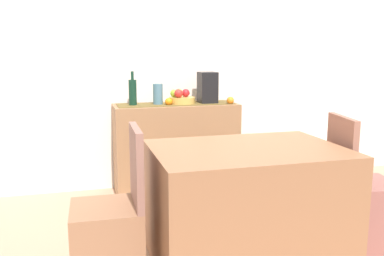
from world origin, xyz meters
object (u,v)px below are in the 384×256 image
object	(u,v)px
fruit_bowl	(182,100)
chair_by_corner	(361,208)
dining_table	(246,205)
ceramic_vase	(158,94)
chair_near_window	(110,236)
coffee_maker	(207,88)
sideboard_console	(176,148)
wine_bottle	(133,92)

from	to	relation	value
fruit_bowl	chair_by_corner	world-z (taller)	same
dining_table	ceramic_vase	bearing A→B (deg)	100.84
fruit_bowl	dining_table	bearing A→B (deg)	-88.00
ceramic_vase	chair_by_corner	bearing A→B (deg)	-52.29
chair_near_window	ceramic_vase	bearing A→B (deg)	68.77
coffee_maker	dining_table	xyz separation A→B (m)	(-0.20, -1.46, -0.61)
coffee_maker	dining_table	world-z (taller)	coffee_maker
chair_by_corner	sideboard_console	bearing A→B (deg)	123.36
coffee_maker	ceramic_vase	xyz separation A→B (m)	(-0.47, 0.00, -0.05)
sideboard_console	dining_table	xyz separation A→B (m)	(0.11, -1.46, -0.05)
coffee_maker	chair_by_corner	size ratio (longest dim) A/B	0.33
dining_table	wine_bottle	bearing A→B (deg)	109.25
wine_bottle	fruit_bowl	bearing A→B (deg)	0.00
chair_near_window	chair_by_corner	distance (m)	1.69
sideboard_console	wine_bottle	distance (m)	0.67
chair_near_window	sideboard_console	bearing A→B (deg)	63.29
chair_near_window	chair_by_corner	bearing A→B (deg)	0.12
fruit_bowl	coffee_maker	world-z (taller)	coffee_maker
fruit_bowl	dining_table	size ratio (longest dim) A/B	0.21
fruit_bowl	chair_near_window	world-z (taller)	same
sideboard_console	ceramic_vase	xyz separation A→B (m)	(-0.17, 0.00, 0.51)
wine_bottle	dining_table	size ratio (longest dim) A/B	0.26
dining_table	coffee_maker	bearing A→B (deg)	82.36
chair_by_corner	wine_bottle	bearing A→B (deg)	132.96
sideboard_console	ceramic_vase	size ratio (longest dim) A/B	5.96
fruit_bowl	coffee_maker	size ratio (longest dim) A/B	0.84
sideboard_console	fruit_bowl	world-z (taller)	fruit_bowl
fruit_bowl	sideboard_console	bearing A→B (deg)	180.00
coffee_maker	chair_near_window	distance (m)	1.93
dining_table	chair_near_window	size ratio (longest dim) A/B	1.29
sideboard_console	dining_table	size ratio (longest dim) A/B	0.99
wine_bottle	coffee_maker	xyz separation A→B (m)	(0.70, 0.00, 0.02)
dining_table	chair_near_window	xyz separation A→B (m)	(-0.85, -0.00, -0.10)
fruit_bowl	dining_table	xyz separation A→B (m)	(0.05, -1.46, -0.50)
dining_table	chair_by_corner	size ratio (longest dim) A/B	1.29
wine_bottle	ceramic_vase	distance (m)	0.23
sideboard_console	chair_by_corner	world-z (taller)	chair_by_corner
fruit_bowl	chair_near_window	bearing A→B (deg)	-118.59
coffee_maker	chair_near_window	world-z (taller)	coffee_maker
chair_near_window	chair_by_corner	xyz separation A→B (m)	(1.69, 0.00, 0.00)
wine_bottle	chair_near_window	bearing A→B (deg)	-102.99
chair_near_window	fruit_bowl	bearing A→B (deg)	61.41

